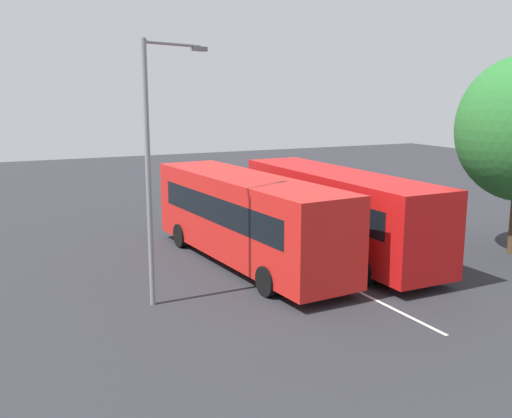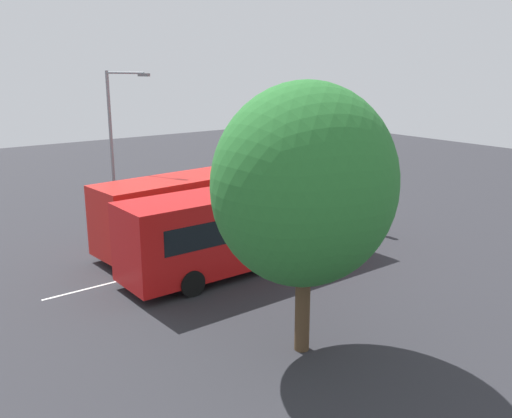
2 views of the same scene
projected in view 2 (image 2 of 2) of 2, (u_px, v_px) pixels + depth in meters
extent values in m
plane|color=#2B2B30|center=(236.00, 252.00, 25.30)|extent=(79.40, 79.40, 0.00)
cube|color=red|center=(249.00, 224.00, 23.03)|extent=(10.97, 2.67, 2.99)
cube|color=black|center=(342.00, 187.00, 26.04)|extent=(0.15, 2.23, 1.26)
cube|color=black|center=(231.00, 209.00, 23.88)|extent=(9.19, 0.19, 0.96)
cube|color=black|center=(267.00, 222.00, 21.99)|extent=(9.19, 0.19, 0.96)
cube|color=black|center=(342.00, 177.00, 25.92)|extent=(0.13, 2.03, 0.32)
cube|color=black|center=(340.00, 230.00, 26.58)|extent=(0.13, 2.33, 0.36)
cylinder|color=black|center=(293.00, 233.00, 26.36)|extent=(0.99, 0.29, 0.99)
cylinder|color=black|center=(329.00, 246.00, 24.52)|extent=(0.99, 0.29, 0.99)
cylinder|color=black|center=(160.00, 265.00, 22.22)|extent=(0.99, 0.29, 0.99)
cylinder|color=black|center=(192.00, 283.00, 20.37)|extent=(0.99, 0.29, 0.99)
cube|color=red|center=(209.00, 204.00, 26.18)|extent=(11.11, 3.40, 2.99)
cube|color=black|center=(291.00, 173.00, 29.46)|extent=(0.30, 2.23, 1.26)
cube|color=black|center=(193.00, 193.00, 26.98)|extent=(9.17, 0.82, 0.96)
cube|color=black|center=(225.00, 202.00, 25.19)|extent=(9.17, 0.82, 0.96)
cube|color=black|center=(291.00, 163.00, 29.34)|extent=(0.26, 2.03, 0.32)
cube|color=black|center=(291.00, 211.00, 30.01)|extent=(0.29, 2.33, 0.36)
cylinder|color=black|center=(248.00, 214.00, 29.64)|extent=(1.01, 0.36, 0.99)
cylinder|color=black|center=(280.00, 224.00, 27.90)|extent=(1.01, 0.36, 0.99)
cylinder|color=black|center=(131.00, 241.00, 25.14)|extent=(1.01, 0.36, 0.99)
cylinder|color=black|center=(160.00, 255.00, 23.40)|extent=(1.01, 0.36, 0.99)
cylinder|color=#232833|center=(381.00, 227.00, 27.66)|extent=(0.13, 0.13, 0.80)
cylinder|color=#232833|center=(378.00, 226.00, 27.77)|extent=(0.13, 0.13, 0.80)
cylinder|color=#146B60|center=(380.00, 213.00, 27.53)|extent=(0.35, 0.35, 0.64)
sphere|color=tan|center=(381.00, 204.00, 27.42)|extent=(0.22, 0.22, 0.22)
cylinder|color=gray|center=(112.00, 153.00, 27.44)|extent=(0.16, 0.16, 7.91)
cylinder|color=gray|center=(125.00, 73.00, 25.96)|extent=(1.03, 2.05, 0.10)
cube|color=slate|center=(144.00, 75.00, 25.48)|extent=(0.42, 0.59, 0.14)
cylinder|color=#4C3823|center=(303.00, 303.00, 16.33)|extent=(0.44, 0.44, 2.98)
ellipsoid|color=#28702D|center=(305.00, 185.00, 15.44)|extent=(5.42, 4.88, 5.69)
cube|color=silver|center=(236.00, 252.00, 25.30)|extent=(17.31, 0.47, 0.01)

